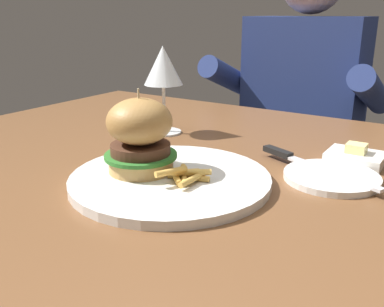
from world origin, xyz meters
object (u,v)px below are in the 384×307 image
object	(u,v)px
wine_glass	(163,68)
table_knife	(306,163)
butter_dish	(355,157)
diner_person	(299,146)
burger_sandwich	(140,135)
bread_plate	(331,177)
main_plate	(170,179)

from	to	relation	value
wine_glass	table_knife	bearing A→B (deg)	-10.26
table_knife	butter_dish	bearing A→B (deg)	53.30
diner_person	table_knife	bearing A→B (deg)	-70.43
burger_sandwich	butter_dish	size ratio (longest dim) A/B	1.39
burger_sandwich	table_knife	bearing A→B (deg)	41.12
bread_plate	diner_person	bearing A→B (deg)	112.44
butter_dish	main_plate	bearing A→B (deg)	-130.63
bread_plate	diner_person	distance (m)	0.78
butter_dish	diner_person	distance (m)	0.70
main_plate	table_knife	world-z (taller)	table_knife
bread_plate	wine_glass	bearing A→B (deg)	168.11
burger_sandwich	butter_dish	bearing A→B (deg)	44.38
table_knife	burger_sandwich	bearing A→B (deg)	-138.88
main_plate	bread_plate	size ratio (longest dim) A/B	2.08
butter_dish	diner_person	world-z (taller)	diner_person
table_knife	wine_glass	bearing A→B (deg)	169.74
main_plate	burger_sandwich	size ratio (longest dim) A/B	2.37
main_plate	butter_dish	bearing A→B (deg)	49.37
wine_glass	bread_plate	distance (m)	0.42
main_plate	wine_glass	distance (m)	0.32
main_plate	wine_glass	bearing A→B (deg)	128.42
bread_plate	table_knife	xyz separation A→B (m)	(-0.05, 0.02, 0.01)
main_plate	burger_sandwich	bearing A→B (deg)	-170.16
table_knife	butter_dish	xyz separation A→B (m)	(0.06, 0.08, -0.00)
wine_glass	diner_person	distance (m)	0.70
table_knife	butter_dish	world-z (taller)	butter_dish
bread_plate	butter_dish	bearing A→B (deg)	83.21
table_knife	butter_dish	size ratio (longest dim) A/B	2.40
burger_sandwich	bread_plate	distance (m)	0.31
burger_sandwich	table_knife	distance (m)	0.28
burger_sandwich	diner_person	distance (m)	0.90
main_plate	bread_plate	bearing A→B (deg)	36.53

